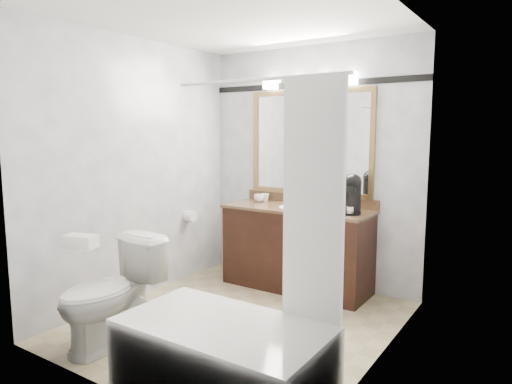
{
  "coord_description": "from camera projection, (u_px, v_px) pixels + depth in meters",
  "views": [
    {
      "loc": [
        2.17,
        -3.04,
        1.62
      ],
      "look_at": [
        -0.06,
        0.35,
        1.08
      ],
      "focal_mm": 32.0,
      "sensor_mm": 36.0,
      "label": 1
    }
  ],
  "objects": [
    {
      "name": "soap_bottle_b",
      "position": [
        327.0,
        203.0,
        4.65
      ],
      "size": [
        0.09,
        0.09,
        0.09
      ],
      "primitive_type": "imported",
      "rotation": [
        0.0,
        0.0,
        0.36
      ],
      "color": "white",
      "rests_on": "vanity"
    },
    {
      "name": "bathtub",
      "position": [
        228.0,
        349.0,
        2.83
      ],
      "size": [
        1.3,
        0.75,
        1.96
      ],
      "color": "white",
      "rests_on": "ground"
    },
    {
      "name": "cup_left",
      "position": [
        259.0,
        198.0,
        5.01
      ],
      "size": [
        0.13,
        0.13,
        0.09
      ],
      "primitive_type": "imported",
      "rotation": [
        0.0,
        0.0,
        0.19
      ],
      "color": "white",
      "rests_on": "vanity"
    },
    {
      "name": "room",
      "position": [
        239.0,
        177.0,
        3.75
      ],
      "size": [
        2.42,
        2.62,
        2.52
      ],
      "color": "tan",
      "rests_on": "ground"
    },
    {
      "name": "soap_bar",
      "position": [
        317.0,
        206.0,
        4.65
      ],
      "size": [
        0.08,
        0.06,
        0.02
      ],
      "primitive_type": "cube",
      "rotation": [
        0.0,
        0.0,
        -0.36
      ],
      "color": "beige",
      "rests_on": "vanity"
    },
    {
      "name": "coffee_maker",
      "position": [
        352.0,
        193.0,
        4.3
      ],
      "size": [
        0.19,
        0.25,
        0.38
      ],
      "rotation": [
        0.0,
        0.0,
        0.16
      ],
      "color": "black",
      "rests_on": "vanity"
    },
    {
      "name": "tp_roll",
      "position": [
        190.0,
        216.0,
        5.0
      ],
      "size": [
        0.11,
        0.12,
        0.12
      ],
      "primitive_type": "cylinder",
      "rotation": [
        0.0,
        1.57,
        0.0
      ],
      "color": "white",
      "rests_on": "room"
    },
    {
      "name": "vanity_light_bar",
      "position": [
        309.0,
        81.0,
        4.65
      ],
      "size": [
        1.02,
        0.14,
        0.12
      ],
      "color": "silver",
      "rests_on": "room"
    },
    {
      "name": "tissue_box",
      "position": [
        81.0,
        241.0,
        3.18
      ],
      "size": [
        0.25,
        0.18,
        0.09
      ],
      "primitive_type": "cube",
      "rotation": [
        0.0,
        0.0,
        0.28
      ],
      "color": "white",
      "rests_on": "toilet"
    },
    {
      "name": "soap_bottle_a",
      "position": [
        292.0,
        199.0,
        4.83
      ],
      "size": [
        0.06,
        0.06,
        0.11
      ],
      "primitive_type": "imported",
      "rotation": [
        0.0,
        0.0,
        0.2
      ],
      "color": "white",
      "rests_on": "vanity"
    },
    {
      "name": "vanity",
      "position": [
        297.0,
        246.0,
        4.7
      ],
      "size": [
        1.53,
        0.58,
        0.97
      ],
      "color": "black",
      "rests_on": "ground"
    },
    {
      "name": "accent_stripe",
      "position": [
        311.0,
        85.0,
        4.71
      ],
      "size": [
        2.4,
        0.01,
        0.06
      ],
      "primitive_type": "cube",
      "color": "black",
      "rests_on": "room"
    },
    {
      "name": "mirror",
      "position": [
        310.0,
        143.0,
        4.78
      ],
      "size": [
        1.4,
        0.04,
        1.1
      ],
      "color": "olive",
      "rests_on": "room"
    },
    {
      "name": "toilet",
      "position": [
        111.0,
        294.0,
        3.43
      ],
      "size": [
        0.51,
        0.83,
        0.81
      ],
      "primitive_type": "imported",
      "rotation": [
        0.0,
        0.0,
        -0.08
      ],
      "color": "white",
      "rests_on": "ground"
    },
    {
      "name": "cup_right",
      "position": [
        265.0,
        198.0,
        5.04
      ],
      "size": [
        0.1,
        0.1,
        0.09
      ],
      "primitive_type": "imported",
      "rotation": [
        0.0,
        0.0,
        -0.05
      ],
      "color": "white",
      "rests_on": "vanity"
    }
  ]
}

